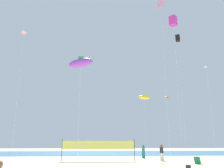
% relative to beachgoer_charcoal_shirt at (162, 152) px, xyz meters
% --- Properties ---
extents(ocean_band, '(120.00, 20.00, 0.01)m').
position_rel_beachgoer_charcoal_shirt_xyz_m(ocean_band, '(-7.64, 18.70, -0.96)').
color(ocean_band, teal).
rests_on(ocean_band, ground).
extents(beachgoer_charcoal_shirt, '(0.41, 0.41, 1.81)m').
position_rel_beachgoer_charcoal_shirt_xyz_m(beachgoer_charcoal_shirt, '(0.00, 0.00, 0.00)').
color(beachgoer_charcoal_shirt, white).
rests_on(beachgoer_charcoal_shirt, ground).
extents(beachgoer_teal_shirt, '(0.39, 0.39, 1.72)m').
position_rel_beachgoer_charcoal_shirt_xyz_m(beachgoer_teal_shirt, '(-1.21, 4.46, -0.05)').
color(beachgoer_teal_shirt, '#19727A').
rests_on(beachgoer_teal_shirt, ground).
extents(folding_beach_chair, '(0.52, 0.65, 0.89)m').
position_rel_beachgoer_charcoal_shirt_xyz_m(folding_beach_chair, '(0.94, -7.44, -0.50)').
color(folding_beach_chair, '#1E8C4C').
rests_on(folding_beach_chair, ground).
extents(volleyball_net, '(8.26, 0.11, 2.40)m').
position_rel_beachgoer_charcoal_shirt_xyz_m(volleyball_net, '(-7.19, 0.13, 0.67)').
color(volleyball_net, '#4C4C51').
rests_on(volleyball_net, ground).
extents(beach_handbag, '(0.37, 0.19, 0.30)m').
position_rel_beachgoer_charcoal_shirt_xyz_m(beach_handbag, '(-0.03, -7.71, -0.82)').
color(beach_handbag, '#2D2D33').
rests_on(beach_handbag, ground).
extents(kite_pink_delta, '(0.94, 1.10, 20.34)m').
position_rel_beachgoer_charcoal_shirt_xyz_m(kite_pink_delta, '(0.79, -0.40, 18.73)').
color(kite_pink_delta, silver).
rests_on(kite_pink_delta, ground).
extents(kite_violet_inflatable, '(2.31, 1.52, 9.01)m').
position_rel_beachgoer_charcoal_shirt_xyz_m(kite_violet_inflatable, '(-8.85, -8.66, 7.45)').
color(kite_violet_inflatable, silver).
rests_on(kite_violet_inflatable, ground).
extents(kite_white_diamond, '(0.76, 0.76, 11.25)m').
position_rel_beachgoer_charcoal_shirt_xyz_m(kite_white_diamond, '(5.90, -0.85, 9.94)').
color(kite_white_diamond, silver).
rests_on(kite_white_diamond, ground).
extents(kite_orange_diamond, '(0.83, 0.83, 8.29)m').
position_rel_beachgoer_charcoal_shirt_xyz_m(kite_orange_diamond, '(2.21, 3.62, 7.02)').
color(kite_orange_diamond, silver).
rests_on(kite_orange_diamond, ground).
extents(kite_yellow_inflatable, '(1.68, 0.74, 8.45)m').
position_rel_beachgoer_charcoal_shirt_xyz_m(kite_yellow_inflatable, '(-0.98, 3.84, 7.04)').
color(kite_yellow_inflatable, silver).
rests_on(kite_yellow_inflatable, ground).
extents(kite_magenta_box, '(1.37, 1.37, 21.46)m').
position_rel_beachgoer_charcoal_shirt_xyz_m(kite_magenta_box, '(4.39, 5.24, 19.70)').
color(kite_magenta_box, silver).
rests_on(kite_magenta_box, ground).
extents(kite_black_box, '(0.91, 0.91, 19.32)m').
position_rel_beachgoer_charcoal_shirt_xyz_m(kite_black_box, '(5.77, 7.43, 17.76)').
color(kite_black_box, silver).
rests_on(kite_black_box, ground).
extents(kite_pink_diamond, '(0.60, 0.61, 16.28)m').
position_rel_beachgoer_charcoal_shirt_xyz_m(kite_pink_diamond, '(-17.21, 1.55, 14.78)').
color(kite_pink_diamond, silver).
rests_on(kite_pink_diamond, ground).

